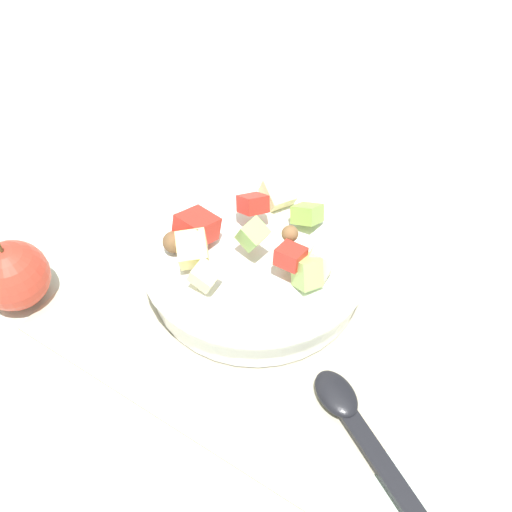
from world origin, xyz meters
name	(u,v)px	position (x,y,z in m)	size (l,w,h in m)	color
ground_plane	(262,294)	(0.00, 0.00, 0.00)	(2.40, 2.40, 0.00)	silver
placemat	(262,292)	(0.00, 0.00, 0.00)	(0.40, 0.37, 0.01)	#BCB299
salad_bowl	(256,259)	(-0.02, 0.01, 0.04)	(0.26, 0.26, 0.11)	white
serving_spoon	(358,428)	(0.17, -0.09, 0.01)	(0.19, 0.12, 0.01)	black
whole_apple	(13,275)	(-0.23, -0.15, 0.04)	(0.08, 0.08, 0.09)	#BC3828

